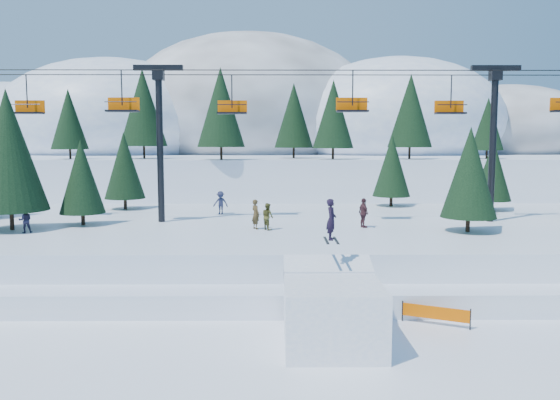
{
  "coord_description": "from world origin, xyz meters",
  "views": [
    {
      "loc": [
        -1.39,
        -18.13,
        7.71
      ],
      "look_at": [
        -1.19,
        6.0,
        5.2
      ],
      "focal_mm": 35.0,
      "sensor_mm": 36.0,
      "label": 1
    }
  ],
  "objects_px": {
    "jump_kicker": "(332,309)",
    "banner_near": "(436,313)",
    "banner_far": "(508,299)",
    "chairlift": "(317,119)"
  },
  "relations": [
    {
      "from": "jump_kicker",
      "to": "banner_near",
      "type": "height_order",
      "value": "jump_kicker"
    },
    {
      "from": "banner_near",
      "to": "banner_far",
      "type": "bearing_deg",
      "value": 28.05
    },
    {
      "from": "chairlift",
      "to": "jump_kicker",
      "type": "bearing_deg",
      "value": -91.99
    },
    {
      "from": "banner_far",
      "to": "jump_kicker",
      "type": "bearing_deg",
      "value": -154.74
    },
    {
      "from": "chairlift",
      "to": "banner_far",
      "type": "relative_size",
      "value": 16.1
    },
    {
      "from": "chairlift",
      "to": "banner_near",
      "type": "relative_size",
      "value": 17.71
    },
    {
      "from": "banner_near",
      "to": "banner_far",
      "type": "height_order",
      "value": "same"
    },
    {
      "from": "banner_far",
      "to": "chairlift",
      "type": "bearing_deg",
      "value": 124.88
    },
    {
      "from": "banner_near",
      "to": "banner_far",
      "type": "distance_m",
      "value": 4.53
    },
    {
      "from": "jump_kicker",
      "to": "banner_far",
      "type": "relative_size",
      "value": 1.91
    }
  ]
}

